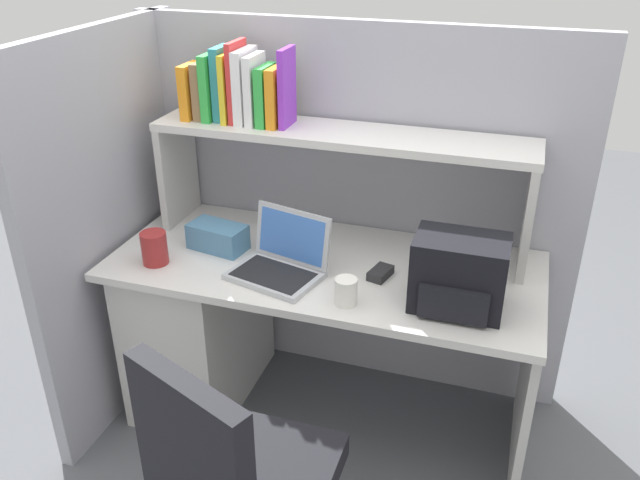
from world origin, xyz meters
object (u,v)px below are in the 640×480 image
backpack (459,275)px  snack_canister (154,248)px  laptop (281,261)px  computer_mouse (380,273)px  paper_cup (346,291)px  tissue_box (218,237)px

backpack → snack_canister: backpack is taller
snack_canister → laptop: bearing=8.6°
laptop → computer_mouse: bearing=13.4°
backpack → paper_cup: (-0.35, -0.09, -0.07)m
paper_cup → tissue_box: 0.62m
computer_mouse → paper_cup: size_ratio=1.12×
laptop → backpack: backpack is taller
laptop → tissue_box: 0.32m
backpack → tissue_box: size_ratio=1.36×
snack_canister → computer_mouse: bearing=10.7°
tissue_box → snack_canister: (-0.17, -0.18, 0.01)m
laptop → computer_mouse: (0.35, 0.08, -0.03)m
laptop → computer_mouse: laptop is taller
laptop → backpack: bearing=-2.7°
computer_mouse → paper_cup: paper_cup is taller
backpack → snack_canister: (-1.10, -0.04, -0.06)m
backpack → tissue_box: 0.94m
laptop → backpack: 0.63m
laptop → snack_canister: size_ratio=2.92×
laptop → snack_canister: bearing=-171.4°
snack_canister → backpack: bearing=2.2°
paper_cup → snack_canister: 0.75m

